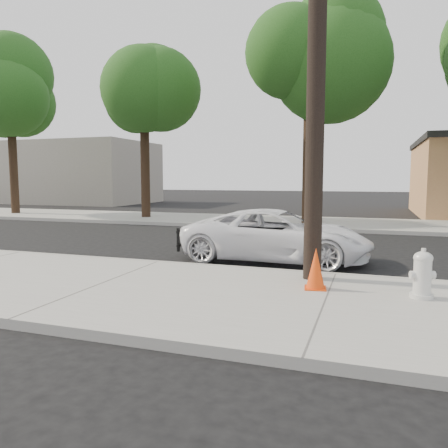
{
  "coord_description": "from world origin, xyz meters",
  "views": [
    {
      "loc": [
        4.65,
        -11.02,
        2.07
      ],
      "look_at": [
        1.39,
        -1.45,
        1.0
      ],
      "focal_mm": 35.0,
      "sensor_mm": 36.0,
      "label": 1
    }
  ],
  "objects_px": {
    "utility_pole": "(317,32)",
    "traffic_cone": "(316,269)",
    "police_cruiser": "(277,235)",
    "fire_hydrant": "(422,276)"
  },
  "relations": [
    {
      "from": "traffic_cone",
      "to": "utility_pole",
      "type": "bearing_deg",
      "value": 101.76
    },
    {
      "from": "utility_pole",
      "to": "traffic_cone",
      "type": "bearing_deg",
      "value": -78.24
    },
    {
      "from": "utility_pole",
      "to": "police_cruiser",
      "type": "bearing_deg",
      "value": 117.08
    },
    {
      "from": "utility_pole",
      "to": "fire_hydrant",
      "type": "distance_m",
      "value": 4.65
    },
    {
      "from": "police_cruiser",
      "to": "fire_hydrant",
      "type": "distance_m",
      "value": 4.36
    },
    {
      "from": "fire_hydrant",
      "to": "police_cruiser",
      "type": "bearing_deg",
      "value": 116.07
    },
    {
      "from": "traffic_cone",
      "to": "fire_hydrant",
      "type": "bearing_deg",
      "value": -1.77
    },
    {
      "from": "fire_hydrant",
      "to": "traffic_cone",
      "type": "distance_m",
      "value": 1.69
    },
    {
      "from": "utility_pole",
      "to": "traffic_cone",
      "type": "distance_m",
      "value": 4.27
    },
    {
      "from": "utility_pole",
      "to": "fire_hydrant",
      "type": "relative_size",
      "value": 11.92
    }
  ]
}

